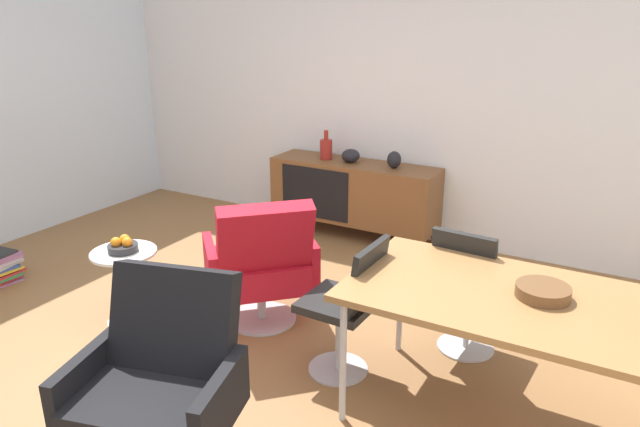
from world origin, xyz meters
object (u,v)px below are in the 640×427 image
at_px(vase_sculptural_dark, 326,149).
at_px(lounge_chair_red, 262,262).
at_px(sideboard, 353,192).
at_px(dining_chair_near_window, 348,302).
at_px(dining_chair_back_left, 468,285).
at_px(vase_ceramic_small, 351,156).
at_px(dining_table, 511,303).
at_px(vase_cobalt, 394,160).
at_px(side_table_round, 127,278).
at_px(armchair_black_shell, 160,381).
at_px(fruit_bowl, 123,246).
at_px(wooden_bowl_on_table, 543,292).

height_order(vase_sculptural_dark, lounge_chair_red, vase_sculptural_dark).
bearing_deg(sideboard, dining_chair_near_window, -64.38).
bearing_deg(dining_chair_back_left, vase_ceramic_small, 136.11).
xyz_separation_m(dining_table, dining_chair_near_window, (-0.89, -0.00, -0.23)).
distance_m(vase_cobalt, side_table_round, 2.51).
height_order(vase_ceramic_small, armchair_black_shell, armchair_black_shell).
bearing_deg(dining_chair_back_left, fruit_bowl, -161.00).
bearing_deg(dining_chair_back_left, vase_cobalt, 126.80).
xyz_separation_m(dining_table, wooden_bowl_on_table, (0.13, 0.05, 0.07)).
relative_size(armchair_black_shell, side_table_round, 1.82).
bearing_deg(dining_table, dining_chair_near_window, -179.90).
relative_size(dining_table, dining_chair_back_left, 1.87).
bearing_deg(vase_cobalt, vase_ceramic_small, 180.00).
height_order(wooden_bowl_on_table, dining_chair_near_window, dining_chair_near_window).
bearing_deg(sideboard, dining_table, -47.63).
distance_m(lounge_chair_red, side_table_round, 0.95).
bearing_deg(dining_table, sideboard, 132.37).
bearing_deg(vase_cobalt, sideboard, -179.73).
bearing_deg(wooden_bowl_on_table, vase_sculptural_dark, 138.98).
height_order(sideboard, dining_chair_back_left, dining_chair_back_left).
relative_size(vase_ceramic_small, armchair_black_shell, 0.18).
relative_size(vase_cobalt, vase_sculptural_dark, 0.56).
distance_m(lounge_chair_red, armchair_black_shell, 1.37).
distance_m(vase_cobalt, armchair_black_shell, 3.17).
xyz_separation_m(vase_cobalt, vase_ceramic_small, (-0.44, 0.00, -0.01)).
xyz_separation_m(vase_sculptural_dark, wooden_bowl_on_table, (2.31, -2.01, -0.05)).
height_order(sideboard, vase_ceramic_small, vase_ceramic_small).
relative_size(vase_cobalt, lounge_chair_red, 0.16).
xyz_separation_m(vase_cobalt, armchair_black_shell, (0.19, -3.15, -0.33)).
distance_m(vase_sculptural_dark, fruit_bowl, 2.28).
xyz_separation_m(vase_sculptural_dark, vase_ceramic_small, (0.26, 0.00, -0.04)).
height_order(dining_table, side_table_round, dining_table).
bearing_deg(lounge_chair_red, side_table_round, -154.18).
height_order(dining_table, dining_chair_near_window, dining_chair_near_window).
bearing_deg(fruit_bowl, side_table_round, -82.39).
xyz_separation_m(vase_cobalt, side_table_round, (-1.02, -2.24, -0.47)).
relative_size(sideboard, dining_chair_near_window, 1.87).
bearing_deg(fruit_bowl, dining_table, 4.11).
bearing_deg(vase_sculptural_dark, fruit_bowl, -98.26).
distance_m(dining_chair_back_left, lounge_chair_red, 1.34).
distance_m(vase_ceramic_small, fruit_bowl, 2.32).
distance_m(sideboard, armchair_black_shell, 3.20).
xyz_separation_m(vase_sculptural_dark, dining_chair_back_left, (1.82, -1.50, -0.35)).
distance_m(dining_chair_near_window, fruit_bowl, 1.62).
relative_size(sideboard, armchair_black_shell, 1.69).
xyz_separation_m(vase_cobalt, wooden_bowl_on_table, (1.61, -2.01, -0.03)).
height_order(vase_ceramic_small, wooden_bowl_on_table, vase_ceramic_small).
height_order(wooden_bowl_on_table, fruit_bowl, wooden_bowl_on_table).
bearing_deg(dining_chair_back_left, dining_chair_near_window, -133.65).
bearing_deg(dining_table, side_table_round, -175.85).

